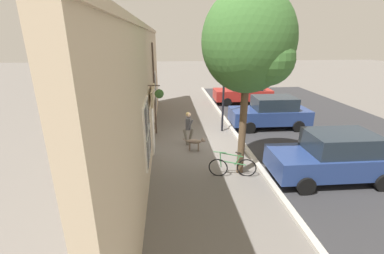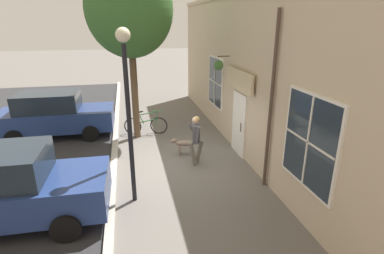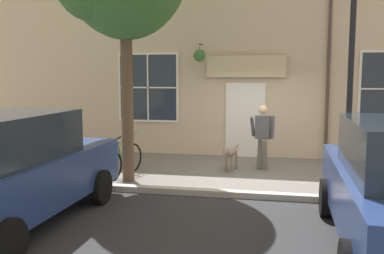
% 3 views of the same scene
% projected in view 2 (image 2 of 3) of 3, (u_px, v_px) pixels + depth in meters
% --- Properties ---
extents(ground_plane, '(90.00, 90.00, 0.00)m').
position_uv_depth(ground_plane, '(178.00, 163.00, 9.64)').
color(ground_plane, '#66605B').
extents(storefront_facade, '(0.95, 18.00, 5.27)m').
position_uv_depth(storefront_facade, '(251.00, 79.00, 9.24)').
color(storefront_facade, '#C6B293').
rests_on(storefront_facade, ground_plane).
extents(pedestrian_walking, '(0.54, 0.60, 1.59)m').
position_uv_depth(pedestrian_walking, '(196.00, 136.00, 9.25)').
color(pedestrian_walking, '#6B665B').
rests_on(pedestrian_walking, ground_plane).
extents(dog_on_leash, '(1.05, 0.36, 0.63)m').
position_uv_depth(dog_on_leash, '(184.00, 144.00, 10.06)').
color(dog_on_leash, '#7F6B5B').
rests_on(dog_on_leash, ground_plane).
extents(street_tree_by_curb, '(3.03, 2.73, 6.38)m').
position_uv_depth(street_tree_by_curb, '(127.00, 12.00, 10.36)').
color(street_tree_by_curb, brown).
rests_on(street_tree_by_curb, ground_plane).
extents(leaning_bicycle, '(1.72, 0.37, 1.00)m').
position_uv_depth(leaning_bicycle, '(146.00, 125.00, 12.03)').
color(leaning_bicycle, black).
rests_on(leaning_bicycle, ground_plane).
extents(parked_car_nearest_curb, '(4.33, 2.00, 1.75)m').
position_uv_depth(parked_car_nearest_curb, '(54.00, 115.00, 11.66)').
color(parked_car_nearest_curb, navy).
rests_on(parked_car_nearest_curb, ground_plane).
extents(parked_car_mid_block, '(4.33, 2.00, 1.75)m').
position_uv_depth(parked_car_mid_block, '(2.00, 188.00, 6.46)').
color(parked_car_mid_block, navy).
rests_on(parked_car_mid_block, ground_plane).
extents(street_lamp, '(0.32, 0.32, 4.18)m').
position_uv_depth(street_lamp, '(127.00, 92.00, 6.70)').
color(street_lamp, black).
rests_on(street_lamp, ground_plane).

